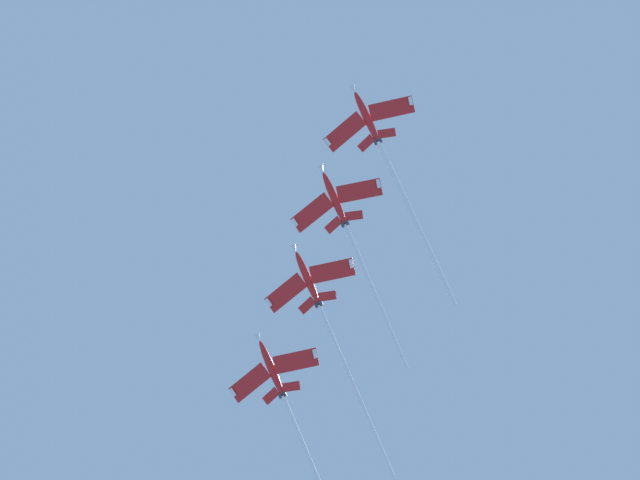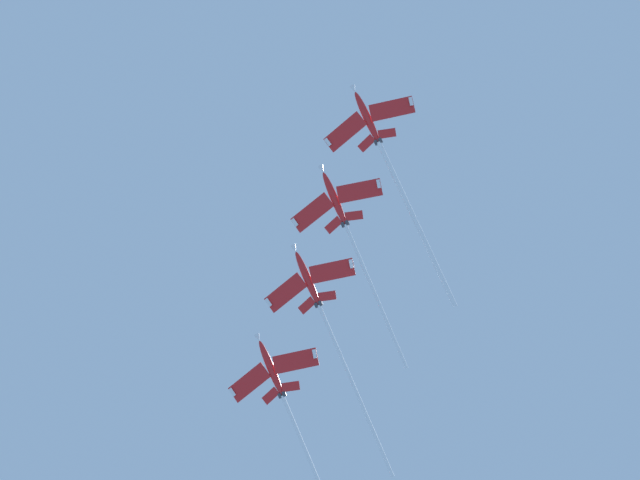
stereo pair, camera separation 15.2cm
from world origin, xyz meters
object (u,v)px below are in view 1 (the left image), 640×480
jet_second (344,222)px  jet_fourth (284,399)px  jet_third (321,310)px  jet_lead (388,162)px

jet_second → jet_fourth: bearing=-0.3°
jet_second → jet_fourth: size_ratio=0.95×
jet_second → jet_third: (17.28, -1.41, -5.80)m
jet_lead → jet_fourth: 51.86m
jet_third → jet_fourth: (18.00, 1.20, -6.53)m
jet_second → jet_fourth: 37.37m
jet_fourth → jet_lead: bearing=-175.4°
jet_lead → jet_second: jet_lead is taller
jet_third → jet_fourth: 19.18m
jet_lead → jet_third: bearing=5.1°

